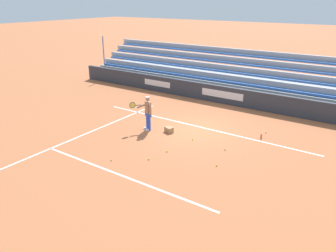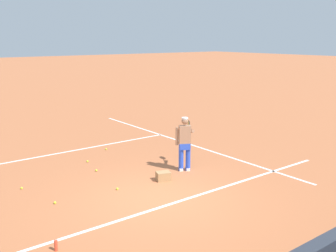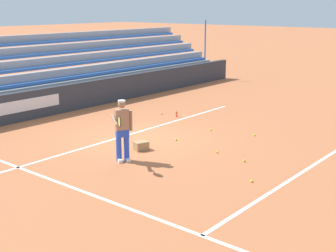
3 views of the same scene
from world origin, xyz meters
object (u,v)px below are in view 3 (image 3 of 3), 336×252
at_px(ball_box_cardboard, 141,146).
at_px(water_bottle, 177,114).
at_px(tennis_ball_far_left, 244,161).
at_px(tennis_ball_midcourt, 217,152).
at_px(tennis_ball_toward_net, 211,130).
at_px(tennis_player, 122,130).
at_px(tennis_ball_on_baseline, 161,113).
at_px(tennis_ball_stray_back, 255,135).
at_px(tennis_ball_far_right, 176,139).
at_px(tennis_ball_by_box, 252,181).

relative_size(ball_box_cardboard, water_bottle, 1.82).
distance_m(tennis_ball_far_left, tennis_ball_midcourt, 1.04).
distance_m(tennis_ball_far_left, tennis_ball_toward_net, 3.41).
bearing_deg(tennis_ball_far_left, tennis_player, -51.68).
bearing_deg(tennis_ball_on_baseline, ball_box_cardboard, 33.02).
bearing_deg(tennis_ball_stray_back, tennis_player, -18.35).
relative_size(tennis_ball_far_right, tennis_ball_midcourt, 1.00).
distance_m(tennis_player, tennis_ball_by_box, 3.76).
bearing_deg(tennis_ball_by_box, tennis_ball_stray_back, -151.67).
distance_m(tennis_ball_stray_back, tennis_ball_midcourt, 2.34).
bearing_deg(tennis_ball_toward_net, tennis_player, -0.14).
relative_size(tennis_ball_midcourt, water_bottle, 0.30).
xyz_separation_m(tennis_ball_by_box, tennis_ball_far_left, (-1.22, -0.93, 0.00)).
relative_size(tennis_ball_far_left, tennis_ball_far_right, 1.00).
bearing_deg(tennis_ball_far_left, tennis_ball_toward_net, -129.86).
height_order(ball_box_cardboard, tennis_ball_far_right, ball_box_cardboard).
xyz_separation_m(tennis_ball_on_baseline, tennis_ball_toward_net, (0.81, 2.92, 0.00)).
distance_m(tennis_ball_by_box, tennis_ball_on_baseline, 7.72).
relative_size(tennis_ball_stray_back, tennis_ball_far_left, 1.00).
xyz_separation_m(tennis_player, tennis_ball_midcourt, (-2.27, 1.61, -0.86)).
distance_m(ball_box_cardboard, tennis_ball_stray_back, 3.99).
bearing_deg(tennis_ball_midcourt, tennis_ball_by_box, 53.95).
bearing_deg(tennis_ball_toward_net, water_bottle, -111.16).
bearing_deg(tennis_ball_stray_back, water_bottle, -97.49).
bearing_deg(tennis_ball_by_box, tennis_player, -76.50).
distance_m(tennis_ball_stray_back, tennis_ball_by_box, 4.27).
bearing_deg(tennis_ball_on_baseline, tennis_ball_stray_back, 84.14).
height_order(tennis_ball_stray_back, tennis_ball_midcourt, same).
height_order(tennis_ball_stray_back, tennis_ball_far_left, same).
bearing_deg(tennis_ball_far_right, tennis_ball_by_box, 65.56).
relative_size(tennis_player, tennis_ball_far_right, 25.98).
bearing_deg(tennis_ball_stray_back, tennis_ball_by_box, 28.33).
relative_size(tennis_ball_far_right, water_bottle, 0.30).
xyz_separation_m(ball_box_cardboard, tennis_ball_on_baseline, (-3.99, -2.60, -0.10)).
xyz_separation_m(ball_box_cardboard, tennis_ball_by_box, (0.22, 3.87, -0.10)).
distance_m(tennis_ball_by_box, tennis_ball_far_right, 4.06).
relative_size(tennis_ball_far_left, water_bottle, 0.30).
bearing_deg(tennis_ball_far_left, ball_box_cardboard, -71.18).
bearing_deg(tennis_ball_stray_back, tennis_ball_far_right, -38.76).
distance_m(tennis_ball_by_box, tennis_ball_midcourt, 2.41).
bearing_deg(tennis_ball_far_right, tennis_player, 3.16).
height_order(ball_box_cardboard, tennis_ball_by_box, ball_box_cardboard).
xyz_separation_m(tennis_ball_far_left, tennis_ball_midcourt, (-0.20, -1.02, 0.00)).
height_order(tennis_ball_stray_back, tennis_ball_on_baseline, same).
height_order(tennis_ball_toward_net, water_bottle, water_bottle).
bearing_deg(tennis_ball_on_baseline, tennis_ball_midcourt, 58.22).
distance_m(tennis_ball_on_baseline, tennis_ball_far_right, 3.75).
distance_m(tennis_player, tennis_ball_far_left, 3.46).
height_order(tennis_player, tennis_ball_midcourt, tennis_player).
distance_m(tennis_player, ball_box_cardboard, 1.35).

